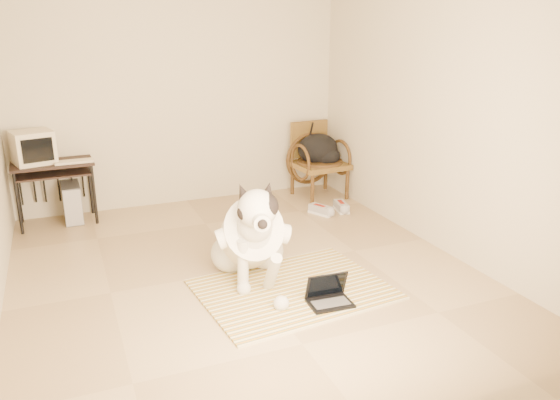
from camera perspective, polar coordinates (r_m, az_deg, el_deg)
floor at (r=5.06m, az=-3.92°, el=-7.32°), size 4.50×4.50×0.00m
wall_back at (r=6.81m, az=-10.33°, el=10.83°), size 4.50×0.00×4.50m
wall_front at (r=2.67m, az=11.06°, el=-0.02°), size 4.50×0.00×4.50m
wall_right at (r=5.60m, az=15.81°, el=8.97°), size 0.00×4.50×4.50m
rug at (r=4.69m, az=1.38°, el=-9.31°), size 1.65×1.32×0.02m
dog at (r=4.74m, az=-3.05°, el=-3.92°), size 0.67×1.41×1.01m
laptop at (r=4.46m, az=5.10°, el=-9.94°), size 0.36×0.27×0.24m
computer_desk at (r=6.52m, az=-22.62°, el=2.77°), size 0.87×0.50×0.71m
crt_monitor at (r=6.50m, az=-24.41°, el=5.03°), size 0.48×0.47×0.36m
desk_keyboard at (r=6.40m, az=-20.73°, el=3.78°), size 0.40×0.16×0.03m
pc_tower at (r=6.66m, az=-20.90°, el=-0.23°), size 0.20×0.47×0.43m
rattan_chair at (r=7.10m, az=3.94°, el=4.20°), size 0.68×0.66×0.95m
backpack at (r=7.02m, az=4.16°, el=5.23°), size 0.53×0.47×0.39m
sneaker_left at (r=6.50m, az=4.30°, el=-1.07°), size 0.24×0.33×0.11m
sneaker_right at (r=6.64m, az=6.41°, el=-0.72°), size 0.18×0.32×0.11m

